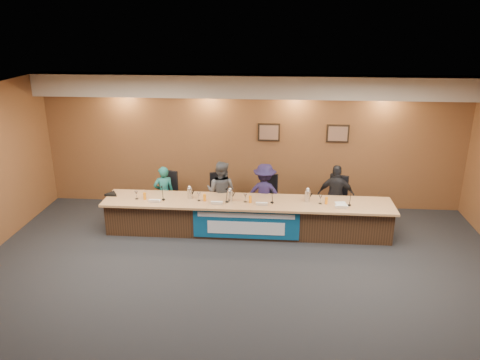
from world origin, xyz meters
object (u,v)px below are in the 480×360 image
object	(u,v)px
dais_body	(247,217)
carafe_left	(190,193)
panelist_a	(164,193)
panelist_b	(221,192)
office_chair_b	(222,199)
speakerphone	(112,194)
office_chair_a	(165,198)
carafe_right	(307,196)
office_chair_c	(265,201)
banner	(246,224)
panelist_d	(336,195)
office_chair_d	(335,203)
carafe_mid	(230,196)
panelist_c	(265,194)

from	to	relation	value
dais_body	carafe_left	size ratio (longest dim) A/B	25.56
panelist_a	panelist_b	distance (m)	1.31
office_chair_b	speakerphone	distance (m)	2.44
office_chair_a	speakerphone	world-z (taller)	speakerphone
carafe_left	carafe_right	xyz separation A→B (m)	(2.49, 0.03, 0.01)
office_chair_a	office_chair_c	distance (m)	2.28
banner	office_chair_b	world-z (taller)	banner
panelist_d	office_chair_b	world-z (taller)	panelist_d
banner	office_chair_b	size ratio (longest dim) A/B	4.58
carafe_left	speakerphone	distance (m)	1.74
panelist_a	carafe_right	distance (m)	3.25
office_chair_d	speakerphone	xyz separation A→B (m)	(-4.89, -0.61, 0.30)
dais_body	panelist_d	xyz separation A→B (m)	(1.92, 0.56, 0.35)
carafe_mid	panelist_b	bearing A→B (deg)	113.44
panelist_a	office_chair_c	size ratio (longest dim) A/B	2.64
panelist_a	speakerphone	bearing A→B (deg)	2.72
office_chair_c	speakerphone	distance (m)	3.38
office_chair_a	carafe_right	world-z (taller)	carafe_right
office_chair_d	banner	bearing A→B (deg)	-126.74
panelist_b	office_chair_d	xyz separation A→B (m)	(2.55, 0.10, -0.23)
office_chair_c	carafe_mid	world-z (taller)	carafe_mid
dais_body	office_chair_b	distance (m)	0.92
office_chair_a	carafe_right	bearing A→B (deg)	5.85
dais_body	office_chair_c	size ratio (longest dim) A/B	12.50
banner	panelist_d	xyz separation A→B (m)	(1.92, 0.97, 0.32)
panelist_b	office_chair_b	size ratio (longest dim) A/B	2.96
panelist_a	panelist_b	bearing A→B (deg)	156.55
office_chair_d	carafe_left	size ratio (longest dim) A/B	2.04
office_chair_b	carafe_mid	size ratio (longest dim) A/B	2.09
panelist_a	office_chair_c	xyz separation A→B (m)	(2.28, 0.10, -0.15)
dais_body	carafe_right	bearing A→B (deg)	1.24
office_chair_a	panelist_d	bearing A→B (deg)	15.53
panelist_d	carafe_right	world-z (taller)	panelist_d
panelist_b	panelist_c	distance (m)	0.98
panelist_b	carafe_left	xyz separation A→B (m)	(-0.60, -0.56, 0.16)
panelist_b	office_chair_d	world-z (taller)	panelist_b
panelist_d	office_chair_b	distance (m)	2.56
panelist_a	carafe_mid	world-z (taller)	panelist_a
office_chair_c	panelist_d	bearing A→B (deg)	20.17
panelist_d	speakerphone	world-z (taller)	panelist_d
panelist_a	office_chair_a	size ratio (longest dim) A/B	2.64
panelist_a	office_chair_c	distance (m)	2.29
panelist_c	panelist_d	world-z (taller)	panelist_d
office_chair_b	carafe_left	distance (m)	0.97
banner	panelist_b	distance (m)	1.20
dais_body	panelist_c	distance (m)	0.74
panelist_a	carafe_mid	distance (m)	1.71
dais_body	panelist_a	distance (m)	2.03
dais_body	office_chair_d	distance (m)	2.04
carafe_right	panelist_b	bearing A→B (deg)	164.29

